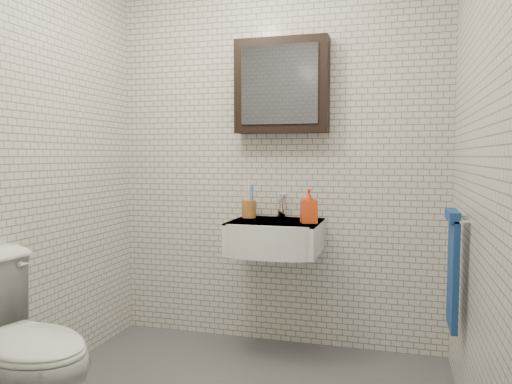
# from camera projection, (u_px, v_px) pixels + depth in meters

# --- Properties ---
(room_shell) EXTENTS (2.22, 2.02, 2.51)m
(room_shell) POSITION_uv_depth(u_px,v_px,m) (227.00, 110.00, 2.33)
(room_shell) COLOR silver
(room_shell) RESTS_ON ground
(washbasin) EXTENTS (0.55, 0.50, 0.20)m
(washbasin) POSITION_uv_depth(u_px,v_px,m) (274.00, 237.00, 3.07)
(washbasin) COLOR white
(washbasin) RESTS_ON room_shell
(faucet) EXTENTS (0.06, 0.20, 0.15)m
(faucet) POSITION_uv_depth(u_px,v_px,m) (281.00, 208.00, 3.25)
(faucet) COLOR silver
(faucet) RESTS_ON washbasin
(mirror_cabinet) EXTENTS (0.60, 0.15, 0.60)m
(mirror_cabinet) POSITION_uv_depth(u_px,v_px,m) (282.00, 86.00, 3.19)
(mirror_cabinet) COLOR black
(mirror_cabinet) RESTS_ON room_shell
(towel_rail) EXTENTS (0.09, 0.30, 0.58)m
(towel_rail) POSITION_uv_depth(u_px,v_px,m) (453.00, 264.00, 2.43)
(towel_rail) COLOR silver
(towel_rail) RESTS_ON room_shell
(toothbrush_cup) EXTENTS (0.12, 0.12, 0.25)m
(toothbrush_cup) POSITION_uv_depth(u_px,v_px,m) (249.00, 208.00, 3.26)
(toothbrush_cup) COLOR #A16228
(toothbrush_cup) RESTS_ON washbasin
(soap_bottle) EXTENTS (0.12, 0.12, 0.21)m
(soap_bottle) POSITION_uv_depth(u_px,v_px,m) (309.00, 206.00, 2.99)
(soap_bottle) COLOR #FC5A1A
(soap_bottle) RESTS_ON washbasin
(toilet) EXTENTS (0.90, 0.67, 0.82)m
(toilet) POSITION_uv_depth(u_px,v_px,m) (17.00, 350.00, 2.16)
(toilet) COLOR white
(toilet) RESTS_ON ground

